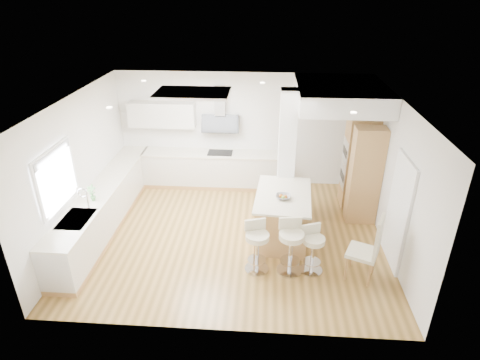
# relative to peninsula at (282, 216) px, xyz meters

# --- Properties ---
(ground) EXTENTS (6.00, 6.00, 0.00)m
(ground) POSITION_rel_peninsula_xyz_m (-0.98, -0.04, -0.49)
(ground) COLOR #A87E3E
(ground) RESTS_ON ground
(ceiling) EXTENTS (6.00, 5.00, 0.02)m
(ceiling) POSITION_rel_peninsula_xyz_m (-0.98, -0.04, -0.49)
(ceiling) COLOR white
(ceiling) RESTS_ON ground
(wall_back) EXTENTS (6.00, 0.04, 2.80)m
(wall_back) POSITION_rel_peninsula_xyz_m (-0.98, 2.46, 0.91)
(wall_back) COLOR white
(wall_back) RESTS_ON ground
(wall_left) EXTENTS (0.04, 5.00, 2.80)m
(wall_left) POSITION_rel_peninsula_xyz_m (-3.98, -0.04, 0.91)
(wall_left) COLOR white
(wall_left) RESTS_ON ground
(wall_right) EXTENTS (0.04, 5.00, 2.80)m
(wall_right) POSITION_rel_peninsula_xyz_m (2.02, -0.04, 0.91)
(wall_right) COLOR white
(wall_right) RESTS_ON ground
(skylight) EXTENTS (4.10, 2.10, 0.06)m
(skylight) POSITION_rel_peninsula_xyz_m (-1.78, 0.56, 2.28)
(skylight) COLOR white
(skylight) RESTS_ON ground
(window_left) EXTENTS (0.06, 1.28, 1.07)m
(window_left) POSITION_rel_peninsula_xyz_m (-3.94, -0.94, 1.20)
(window_left) COLOR white
(window_left) RESTS_ON ground
(doorway_right) EXTENTS (0.05, 1.00, 2.10)m
(doorway_right) POSITION_rel_peninsula_xyz_m (1.99, -0.64, 0.51)
(doorway_right) COLOR #4D463C
(doorway_right) RESTS_ON ground
(counter_left) EXTENTS (0.63, 4.50, 1.35)m
(counter_left) POSITION_rel_peninsula_xyz_m (-3.68, 0.19, -0.03)
(counter_left) COLOR tan
(counter_left) RESTS_ON ground
(counter_back) EXTENTS (3.62, 0.63, 2.50)m
(counter_back) POSITION_rel_peninsula_xyz_m (-1.90, 2.19, 0.21)
(counter_back) COLOR tan
(counter_back) RESTS_ON ground
(pillar) EXTENTS (0.35, 0.35, 2.80)m
(pillar) POSITION_rel_peninsula_xyz_m (0.07, 0.91, 0.91)
(pillar) COLOR white
(pillar) RESTS_ON ground
(soffit) EXTENTS (1.78, 2.20, 0.40)m
(soffit) POSITION_rel_peninsula_xyz_m (1.12, 1.36, 2.11)
(soffit) COLOR white
(soffit) RESTS_ON ground
(oven_column) EXTENTS (0.63, 1.21, 2.10)m
(oven_column) POSITION_rel_peninsula_xyz_m (1.69, 1.19, 0.56)
(oven_column) COLOR tan
(oven_column) RESTS_ON ground
(peninsula) EXTENTS (1.17, 1.66, 1.04)m
(peninsula) POSITION_rel_peninsula_xyz_m (0.00, 0.00, 0.00)
(peninsula) COLOR tan
(peninsula) RESTS_ON ground
(bar_stool_a) EXTENTS (0.54, 0.54, 0.97)m
(bar_stool_a) POSITION_rel_peninsula_xyz_m (-0.47, -1.07, 0.05)
(bar_stool_a) COLOR silver
(bar_stool_a) RESTS_ON ground
(bar_stool_b) EXTENTS (0.52, 0.52, 1.02)m
(bar_stool_b) POSITION_rel_peninsula_xyz_m (0.12, -1.07, 0.08)
(bar_stool_b) COLOR silver
(bar_stool_b) RESTS_ON ground
(bar_stool_c) EXTENTS (0.52, 0.52, 0.90)m
(bar_stool_c) POSITION_rel_peninsula_xyz_m (0.51, -1.04, 0.01)
(bar_stool_c) COLOR silver
(bar_stool_c) RESTS_ON ground
(dining_chair) EXTENTS (0.64, 0.64, 1.26)m
(dining_chair) POSITION_rel_peninsula_xyz_m (1.43, -1.20, 0.18)
(dining_chair) COLOR beige
(dining_chair) RESTS_ON ground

